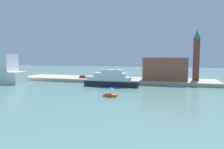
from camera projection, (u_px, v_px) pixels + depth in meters
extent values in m
plane|color=slate|center=(94.00, 88.00, 90.58)|extent=(400.00, 400.00, 0.00)
cube|color=#ADA38E|center=(112.00, 80.00, 116.12)|extent=(110.00, 21.66, 1.75)
cube|color=black|center=(111.00, 84.00, 95.43)|extent=(25.49, 4.29, 2.56)
cube|color=white|center=(109.00, 79.00, 95.60)|extent=(20.39, 3.94, 1.92)
cube|color=white|center=(110.00, 75.00, 95.23)|extent=(15.29, 3.60, 1.79)
cube|color=white|center=(112.00, 71.00, 94.79)|extent=(10.19, 3.26, 1.58)
cylinder|color=silver|center=(111.00, 66.00, 94.73)|extent=(0.16, 0.16, 3.46)
sphere|color=white|center=(117.00, 68.00, 94.09)|extent=(1.34, 1.34, 1.34)
sphere|color=white|center=(106.00, 68.00, 95.54)|extent=(1.34, 1.34, 1.34)
cube|color=#C66019|center=(110.00, 96.00, 70.83)|extent=(4.80, 1.70, 0.79)
cube|color=#8C6647|center=(108.00, 94.00, 70.98)|extent=(2.11, 1.36, 0.41)
cylinder|color=#B2B2B2|center=(112.00, 92.00, 70.58)|extent=(0.06, 0.06, 1.85)
cone|color=teal|center=(112.00, 88.00, 70.47)|extent=(1.82, 1.82, 0.64)
cube|color=#93513D|center=(165.00, 69.00, 108.15)|extent=(21.76, 15.96, 11.57)
cube|color=brown|center=(196.00, 60.00, 104.24)|extent=(2.91, 2.91, 20.72)
cone|color=#387A5B|center=(197.00, 34.00, 103.16)|extent=(3.78, 3.78, 4.81)
cube|color=#B21E1E|center=(83.00, 77.00, 115.99)|extent=(4.25, 1.81, 0.88)
cube|color=#262D33|center=(83.00, 76.00, 115.99)|extent=(2.55, 1.63, 0.59)
cylinder|color=#334C8C|center=(93.00, 77.00, 114.28)|extent=(0.36, 0.36, 1.33)
sphere|color=tan|center=(93.00, 76.00, 114.22)|extent=(0.24, 0.24, 0.24)
cylinder|color=black|center=(121.00, 80.00, 104.67)|extent=(0.53, 0.53, 0.68)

